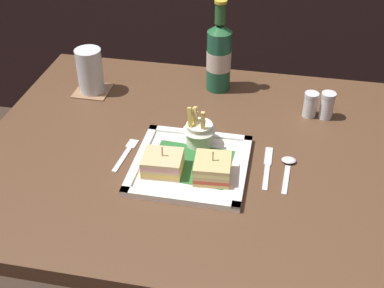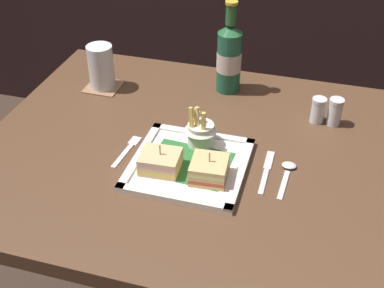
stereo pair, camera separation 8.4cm
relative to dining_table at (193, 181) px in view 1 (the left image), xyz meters
The scene contains 13 objects.
dining_table is the anchor object (origin of this frame).
square_plate 0.14m from the dining_table, 84.12° to the right, with size 0.27×0.27×0.02m.
sandwich_half_left 0.19m from the dining_table, 113.85° to the right, with size 0.09×0.08×0.07m.
sandwich_half_right 0.19m from the dining_table, 59.84° to the right, with size 0.09×0.09×0.07m.
fries_cup 0.16m from the dining_table, 21.40° to the left, with size 0.08×0.08×0.11m.
beer_bottle 0.38m from the dining_table, 87.36° to the left, with size 0.07×0.07×0.27m.
drink_coaster 0.42m from the dining_table, 147.73° to the left, with size 0.10×0.10×0.00m, color #986D4C.
water_glass 0.44m from the dining_table, 147.73° to the left, with size 0.08×0.08×0.13m.
fork 0.20m from the dining_table, 161.07° to the right, with size 0.03×0.14×0.00m.
knife 0.22m from the dining_table, 11.69° to the right, with size 0.02×0.16×0.00m.
spoon 0.26m from the dining_table, ahead, with size 0.04×0.14×0.01m.
salt_shaker 0.38m from the dining_table, 36.24° to the left, with size 0.04×0.04×0.07m.
pepper_shaker 0.41m from the dining_table, 32.41° to the left, with size 0.04×0.04×0.08m.
Camera 1 is at (0.19, -1.00, 1.52)m, focal length 47.23 mm.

